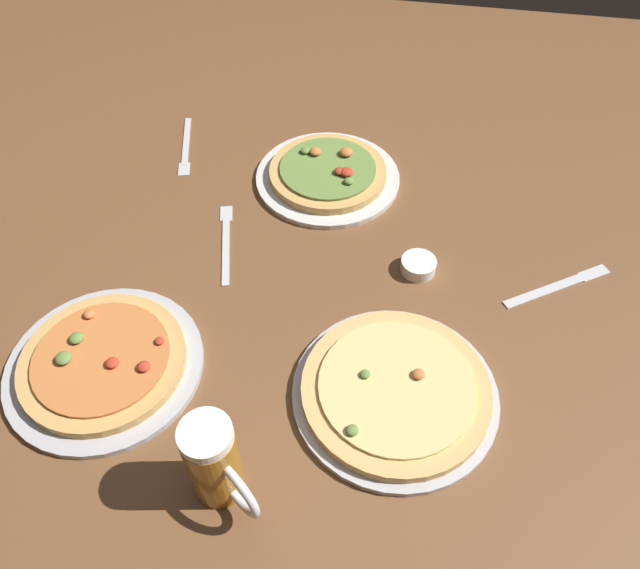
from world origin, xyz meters
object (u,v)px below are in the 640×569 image
at_px(pizza_plate_far, 328,174).
at_px(fork_spare, 186,147).
at_px(fork_left, 226,241).
at_px(pizza_plate_near, 395,391).
at_px(knife_right, 558,286).
at_px(ramekin_sauce, 418,266).
at_px(pizza_plate_side, 104,363).
at_px(beer_mug_dark, 216,463).

bearing_deg(pizza_plate_far, fork_spare, 170.87).
bearing_deg(fork_left, pizza_plate_near, -38.47).
height_order(fork_left, knife_right, same).
xyz_separation_m(pizza_plate_near, pizza_plate_far, (-0.20, 0.51, -0.00)).
bearing_deg(ramekin_sauce, fork_spare, 152.70).
relative_size(ramekin_sauce, fork_spare, 0.32).
bearing_deg(pizza_plate_near, fork_left, 141.53).
bearing_deg(pizza_plate_side, fork_spare, 95.24).
relative_size(ramekin_sauce, fork_left, 0.31).
xyz_separation_m(fork_left, fork_spare, (-0.17, 0.28, 0.00)).
xyz_separation_m(pizza_plate_far, knife_right, (0.48, -0.23, -0.01)).
distance_m(pizza_plate_far, ramekin_sauce, 0.32).
distance_m(pizza_plate_side, fork_left, 0.34).
distance_m(beer_mug_dark, fork_spare, 0.83).
xyz_separation_m(fork_left, knife_right, (0.65, -0.00, 0.00)).
bearing_deg(pizza_plate_far, fork_left, -127.11).
xyz_separation_m(pizza_plate_side, ramekin_sauce, (0.50, 0.31, -0.00)).
bearing_deg(knife_right, fork_left, 179.60).
bearing_deg(knife_right, fork_spare, 160.93).
height_order(ramekin_sauce, fork_left, ramekin_sauce).
bearing_deg(beer_mug_dark, pizza_plate_side, 146.70).
height_order(pizza_plate_far, fork_left, pizza_plate_far).
xyz_separation_m(beer_mug_dark, fork_left, (-0.13, 0.49, -0.08)).
relative_size(pizza_plate_side, beer_mug_dark, 1.95).
height_order(pizza_plate_side, fork_left, pizza_plate_side).
bearing_deg(fork_left, fork_spare, 122.04).
distance_m(ramekin_sauce, fork_spare, 0.63).
bearing_deg(fork_left, beer_mug_dark, -74.85).
distance_m(ramekin_sauce, knife_right, 0.26).
xyz_separation_m(pizza_plate_far, fork_left, (-0.17, -0.22, -0.01)).
bearing_deg(pizza_plate_near, pizza_plate_side, -176.43).
height_order(pizza_plate_far, knife_right, pizza_plate_far).
distance_m(knife_right, fork_spare, 0.87).
distance_m(pizza_plate_side, fork_spare, 0.60).
relative_size(pizza_plate_near, pizza_plate_far, 1.06).
bearing_deg(knife_right, pizza_plate_near, -134.37).
bearing_deg(knife_right, ramekin_sauce, -179.05).
bearing_deg(knife_right, pizza_plate_far, 154.40).
relative_size(beer_mug_dark, fork_left, 0.78).
bearing_deg(pizza_plate_far, pizza_plate_side, -117.94).
relative_size(pizza_plate_near, fork_left, 1.54).
xyz_separation_m(ramekin_sauce, fork_left, (-0.38, 0.01, -0.01)).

